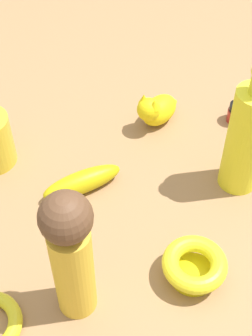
# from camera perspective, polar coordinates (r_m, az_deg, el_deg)

# --- Properties ---
(ground) EXTENTS (2.00, 2.00, 0.00)m
(ground) POSITION_cam_1_polar(r_m,az_deg,el_deg) (0.94, 0.00, -3.29)
(ground) COLOR #936D47
(bottle_tall) EXTENTS (0.07, 0.07, 0.27)m
(bottle_tall) POSITION_cam_1_polar(r_m,az_deg,el_deg) (0.90, 13.84, 3.36)
(bottle_tall) COLOR yellow
(bottle_tall) RESTS_ON ground
(nail_polish_jar) EXTENTS (0.04, 0.04, 0.04)m
(nail_polish_jar) POSITION_cam_1_polar(r_m,az_deg,el_deg) (1.10, 12.81, 6.23)
(nail_polish_jar) COLOR #A62721
(nail_polish_jar) RESTS_ON ground
(bowl) EXTENTS (0.11, 0.11, 0.05)m
(bowl) POSITION_cam_1_polar(r_m,az_deg,el_deg) (0.82, 7.91, -11.13)
(bowl) COLOR gold
(bowl) RESTS_ON ground
(cat_figurine) EXTENTS (0.11, 0.11, 0.09)m
(cat_figurine) POSITION_cam_1_polar(r_m,az_deg,el_deg) (1.06, 3.55, 6.79)
(cat_figurine) COLOR yellow
(cat_figurine) RESTS_ON ground
(banana) EXTENTS (0.16, 0.10, 0.04)m
(banana) POSITION_cam_1_polar(r_m,az_deg,el_deg) (0.94, -5.09, -1.62)
(banana) COLOR #B9AA0F
(banana) RESTS_ON ground
(person_figure_adult) EXTENTS (0.09, 0.09, 0.26)m
(person_figure_adult) POSITION_cam_1_polar(r_m,az_deg,el_deg) (0.70, -6.39, -9.84)
(person_figure_adult) COLOR gold
(person_figure_adult) RESTS_ON ground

